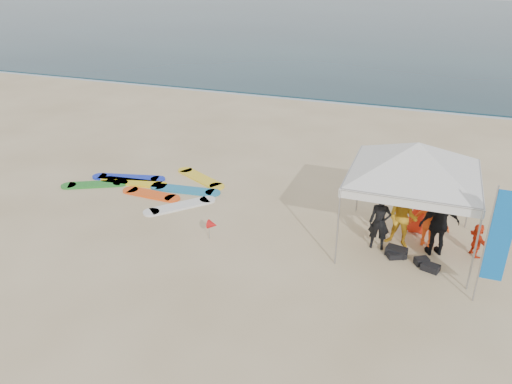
{
  "coord_description": "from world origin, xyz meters",
  "views": [
    {
      "loc": [
        5.1,
        -10.05,
        7.56
      ],
      "look_at": [
        0.47,
        2.6,
        1.2
      ],
      "focal_mm": 35.0,
      "sensor_mm": 36.0,
      "label": 1
    }
  ],
  "objects_px": {
    "person_orange_a": "(430,218)",
    "marker_pennant": "(213,225)",
    "person_black_b": "(439,224)",
    "person_orange_b": "(420,206)",
    "surfboard_spread": "(153,187)",
    "feather_flag": "(498,238)",
    "canopy_tent": "(419,143)",
    "person_black_a": "(380,222)",
    "person_yellow": "(402,219)",
    "person_seated": "(477,240)"
  },
  "relations": [
    {
      "from": "person_yellow",
      "to": "person_orange_a",
      "type": "height_order",
      "value": "person_yellow"
    },
    {
      "from": "person_yellow",
      "to": "person_black_b",
      "type": "height_order",
      "value": "person_black_b"
    },
    {
      "from": "person_yellow",
      "to": "marker_pennant",
      "type": "height_order",
      "value": "person_yellow"
    },
    {
      "from": "marker_pennant",
      "to": "surfboard_spread",
      "type": "bearing_deg",
      "value": 143.99
    },
    {
      "from": "person_seated",
      "to": "canopy_tent",
      "type": "bearing_deg",
      "value": 63.49
    },
    {
      "from": "canopy_tent",
      "to": "marker_pennant",
      "type": "distance_m",
      "value": 6.16
    },
    {
      "from": "person_yellow",
      "to": "marker_pennant",
      "type": "distance_m",
      "value": 5.43
    },
    {
      "from": "person_yellow",
      "to": "person_black_b",
      "type": "xyz_separation_m",
      "value": [
        0.98,
        -0.11,
        0.08
      ]
    },
    {
      "from": "person_orange_a",
      "to": "feather_flag",
      "type": "relative_size",
      "value": 0.56
    },
    {
      "from": "person_orange_b",
      "to": "canopy_tent",
      "type": "distance_m",
      "value": 2.43
    },
    {
      "from": "person_black_b",
      "to": "person_seated",
      "type": "height_order",
      "value": "person_black_b"
    },
    {
      "from": "person_orange_b",
      "to": "feather_flag",
      "type": "distance_m",
      "value": 3.64
    },
    {
      "from": "person_orange_b",
      "to": "person_seated",
      "type": "bearing_deg",
      "value": 153.38
    },
    {
      "from": "person_yellow",
      "to": "canopy_tent",
      "type": "height_order",
      "value": "canopy_tent"
    },
    {
      "from": "person_black_a",
      "to": "person_black_b",
      "type": "height_order",
      "value": "person_black_b"
    },
    {
      "from": "surfboard_spread",
      "to": "feather_flag",
      "type": "bearing_deg",
      "value": -15.71
    },
    {
      "from": "feather_flag",
      "to": "marker_pennant",
      "type": "bearing_deg",
      "value": 176.21
    },
    {
      "from": "person_yellow",
      "to": "marker_pennant",
      "type": "xyz_separation_m",
      "value": [
        -5.19,
        -1.55,
        -0.38
      ]
    },
    {
      "from": "person_orange_b",
      "to": "canopy_tent",
      "type": "xyz_separation_m",
      "value": [
        -0.28,
        -0.9,
        2.24
      ]
    },
    {
      "from": "person_seated",
      "to": "person_yellow",
      "type": "bearing_deg",
      "value": 66.33
    },
    {
      "from": "person_orange_a",
      "to": "surfboard_spread",
      "type": "height_order",
      "value": "person_orange_a"
    },
    {
      "from": "person_black_a",
      "to": "person_orange_a",
      "type": "bearing_deg",
      "value": 23.26
    },
    {
      "from": "person_black_b",
      "to": "surfboard_spread",
      "type": "height_order",
      "value": "person_black_b"
    },
    {
      "from": "person_orange_b",
      "to": "canopy_tent",
      "type": "height_order",
      "value": "canopy_tent"
    },
    {
      "from": "person_black_a",
      "to": "person_seated",
      "type": "distance_m",
      "value": 2.69
    },
    {
      "from": "person_orange_b",
      "to": "person_seated",
      "type": "xyz_separation_m",
      "value": [
        1.62,
        -0.83,
        -0.39
      ]
    },
    {
      "from": "person_black_b",
      "to": "canopy_tent",
      "type": "xyz_separation_m",
      "value": [
        -0.85,
        0.22,
        2.17
      ]
    },
    {
      "from": "person_black_a",
      "to": "feather_flag",
      "type": "bearing_deg",
      "value": -34.71
    },
    {
      "from": "person_black_a",
      "to": "marker_pennant",
      "type": "bearing_deg",
      "value": -168.13
    },
    {
      "from": "feather_flag",
      "to": "marker_pennant",
      "type": "relative_size",
      "value": 4.83
    },
    {
      "from": "person_black_a",
      "to": "person_orange_a",
      "type": "xyz_separation_m",
      "value": [
        1.32,
        0.65,
        0.03
      ]
    },
    {
      "from": "person_yellow",
      "to": "person_black_b",
      "type": "relative_size",
      "value": 0.92
    },
    {
      "from": "feather_flag",
      "to": "marker_pennant",
      "type": "height_order",
      "value": "feather_flag"
    },
    {
      "from": "person_black_b",
      "to": "person_orange_b",
      "type": "relative_size",
      "value": 1.08
    },
    {
      "from": "person_black_a",
      "to": "person_yellow",
      "type": "height_order",
      "value": "person_yellow"
    },
    {
      "from": "person_black_b",
      "to": "marker_pennant",
      "type": "xyz_separation_m",
      "value": [
        -6.17,
        -1.44,
        -0.45
      ]
    },
    {
      "from": "person_orange_a",
      "to": "feather_flag",
      "type": "distance_m",
      "value": 2.92
    },
    {
      "from": "person_black_b",
      "to": "person_seated",
      "type": "bearing_deg",
      "value": 172.14
    },
    {
      "from": "person_yellow",
      "to": "person_black_a",
      "type": "bearing_deg",
      "value": -141.0
    },
    {
      "from": "person_black_b",
      "to": "canopy_tent",
      "type": "distance_m",
      "value": 2.34
    },
    {
      "from": "person_yellow",
      "to": "marker_pennant",
      "type": "bearing_deg",
      "value": -154.16
    },
    {
      "from": "person_orange_b",
      "to": "feather_flag",
      "type": "bearing_deg",
      "value": 120.61
    },
    {
      "from": "person_seated",
      "to": "surfboard_spread",
      "type": "xyz_separation_m",
      "value": [
        -10.78,
        0.86,
        -0.45
      ]
    },
    {
      "from": "person_orange_a",
      "to": "marker_pennant",
      "type": "xyz_separation_m",
      "value": [
        -5.93,
        -1.87,
        -0.36
      ]
    },
    {
      "from": "person_orange_a",
      "to": "person_orange_b",
      "type": "relative_size",
      "value": 0.97
    },
    {
      "from": "marker_pennant",
      "to": "surfboard_spread",
      "type": "xyz_separation_m",
      "value": [
        -3.55,
        2.58,
        -0.46
      ]
    },
    {
      "from": "person_seated",
      "to": "feather_flag",
      "type": "bearing_deg",
      "value": 155.02
    },
    {
      "from": "person_seated",
      "to": "person_orange_a",
      "type": "bearing_deg",
      "value": 55.2
    },
    {
      "from": "person_black_b",
      "to": "person_orange_a",
      "type": "bearing_deg",
      "value": -83.2
    },
    {
      "from": "canopy_tent",
      "to": "surfboard_spread",
      "type": "bearing_deg",
      "value": 174.06
    }
  ]
}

